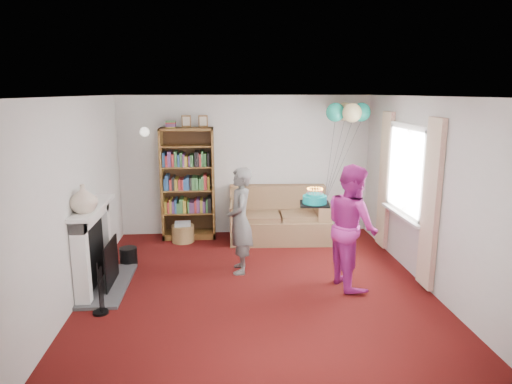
{
  "coord_description": "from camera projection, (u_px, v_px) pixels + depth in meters",
  "views": [
    {
      "loc": [
        -0.47,
        -5.65,
        2.56
      ],
      "look_at": [
        0.03,
        0.6,
        1.17
      ],
      "focal_mm": 32.0,
      "sensor_mm": 36.0,
      "label": 1
    }
  ],
  "objects": [
    {
      "name": "wall_right",
      "position": [
        428.0,
        193.0,
        6.0
      ],
      "size": [
        0.02,
        5.0,
        2.5
      ],
      "primitive_type": "cube",
      "color": "silver",
      "rests_on": "ground"
    },
    {
      "name": "wicker_basket",
      "position": [
        183.0,
        233.0,
        7.92
      ],
      "size": [
        0.39,
        0.39,
        0.35
      ],
      "rotation": [
        0.0,
        0.0,
        0.07
      ],
      "color": "olive",
      "rests_on": "ground"
    },
    {
      "name": "ceiling",
      "position": [
        257.0,
        96.0,
        5.55
      ],
      "size": [
        4.5,
        5.0,
        0.01
      ],
      "primitive_type": "cube",
      "color": "white",
      "rests_on": "wall_back"
    },
    {
      "name": "wall_sconce",
      "position": [
        145.0,
        132.0,
        7.84
      ],
      "size": [
        0.16,
        0.23,
        0.16
      ],
      "color": "gold",
      "rests_on": "ground"
    },
    {
      "name": "sofa",
      "position": [
        279.0,
        220.0,
        8.07
      ],
      "size": [
        1.72,
        0.91,
        0.91
      ],
      "rotation": [
        0.0,
        0.0,
        -0.05
      ],
      "color": "brown",
      "rests_on": "ground"
    },
    {
      "name": "person_striped",
      "position": [
        240.0,
        221.0,
        6.48
      ],
      "size": [
        0.37,
        0.56,
        1.52
      ],
      "primitive_type": "imported",
      "rotation": [
        0.0,
        0.0,
        -1.57
      ],
      "color": "black",
      "rests_on": "ground"
    },
    {
      "name": "mantel_vase",
      "position": [
        83.0,
        198.0,
        5.49
      ],
      "size": [
        0.4,
        0.4,
        0.35
      ],
      "primitive_type": "imported",
      "rotation": [
        0.0,
        0.0,
        -0.22
      ],
      "color": "beige",
      "rests_on": "fireplace"
    },
    {
      "name": "wall_back",
      "position": [
        246.0,
        165.0,
        8.26
      ],
      "size": [
        4.5,
        0.02,
        2.5
      ],
      "primitive_type": "cube",
      "color": "silver",
      "rests_on": "ground"
    },
    {
      "name": "bookcase",
      "position": [
        188.0,
        184.0,
        8.04
      ],
      "size": [
        0.92,
        0.42,
        2.16
      ],
      "color": "#472B14",
      "rests_on": "ground"
    },
    {
      "name": "window_bay",
      "position": [
        406.0,
        187.0,
        6.58
      ],
      "size": [
        0.14,
        2.02,
        2.2
      ],
      "color": "white",
      "rests_on": "ground"
    },
    {
      "name": "ground",
      "position": [
        257.0,
        287.0,
        6.09
      ],
      "size": [
        5.0,
        5.0,
        0.0
      ],
      "primitive_type": "plane",
      "color": "#350807",
      "rests_on": "ground"
    },
    {
      "name": "wall_left",
      "position": [
        75.0,
        200.0,
        5.64
      ],
      "size": [
        0.02,
        5.0,
        2.5
      ],
      "primitive_type": "cube",
      "color": "silver",
      "rests_on": "ground"
    },
    {
      "name": "person_magenta",
      "position": [
        352.0,
        226.0,
        6.01
      ],
      "size": [
        0.75,
        0.89,
        1.65
      ],
      "primitive_type": "imported",
      "rotation": [
        0.0,
        0.0,
        1.74
      ],
      "color": "#A92180",
      "rests_on": "ground"
    },
    {
      "name": "balloons",
      "position": [
        348.0,
        112.0,
        7.62
      ],
      "size": [
        0.78,
        0.76,
        1.71
      ],
      "color": "#3F3F3F",
      "rests_on": "ground"
    },
    {
      "name": "birthday_cake",
      "position": [
        315.0,
        200.0,
        6.04
      ],
      "size": [
        0.38,
        0.38,
        0.22
      ],
      "rotation": [
        0.0,
        0.0,
        -0.17
      ],
      "color": "black",
      "rests_on": "ground"
    },
    {
      "name": "fireplace",
      "position": [
        98.0,
        251.0,
        6.0
      ],
      "size": [
        0.55,
        1.8,
        1.12
      ],
      "color": "#3F3F42",
      "rests_on": "ground"
    }
  ]
}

